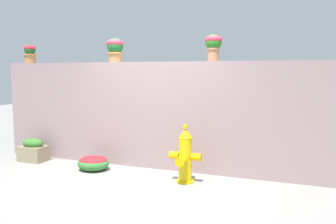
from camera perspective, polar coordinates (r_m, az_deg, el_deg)
The scene contains 8 objects.
ground_plane at distance 5.46m, azimuth -5.39°, elevation -11.62°, with size 24.00×24.00×0.00m, color gray.
stone_wall at distance 6.21m, azimuth -1.05°, elevation -0.54°, with size 6.47×0.32×1.87m, color gray.
potted_plant_0 at distance 7.73m, azimuth -21.41°, elevation 8.92°, with size 0.26×0.26×0.38m.
potted_plant_1 at distance 6.62m, azimuth -8.54°, elevation 10.20°, with size 0.31×0.31×0.44m.
potted_plant_2 at distance 5.87m, azimuth 7.34°, elevation 10.82°, with size 0.28×0.28×0.43m.
fire_hydrant at distance 5.45m, azimuth 2.76°, elevation -7.22°, with size 0.50×0.40×0.89m.
flower_bush_left at distance 6.31m, azimuth -11.98°, elevation -7.98°, with size 0.56×0.50×0.25m.
planter_box at distance 7.23m, azimuth -20.98°, elevation -5.79°, with size 0.50×0.34×0.44m.
Camera 1 is at (2.33, -4.63, 1.70)m, focal length 37.73 mm.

